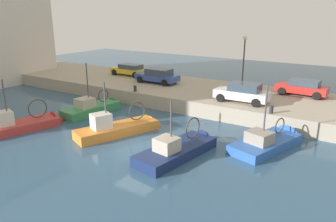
# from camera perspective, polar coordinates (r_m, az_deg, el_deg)

# --- Properties ---
(water_surface) EXTENTS (80.00, 80.00, 0.00)m
(water_surface) POSITION_cam_1_polar(r_m,az_deg,el_deg) (20.30, -5.10, -6.18)
(water_surface) COLOR #335675
(water_surface) RESTS_ON ground
(quay_wall) EXTENTS (9.00, 56.00, 1.20)m
(quay_wall) POSITION_cam_1_polar(r_m,az_deg,el_deg) (29.56, 8.51, 2.42)
(quay_wall) COLOR #ADA08C
(quay_wall) RESTS_ON ground
(fishing_boat_navy) EXTENTS (6.43, 2.90, 4.28)m
(fishing_boat_navy) POSITION_cam_1_polar(r_m,az_deg,el_deg) (19.16, 2.31, -7.28)
(fishing_boat_navy) COLOR navy
(fishing_boat_navy) RESTS_ON ground
(fishing_boat_orange) EXTENTS (6.60, 3.91, 4.48)m
(fishing_boat_orange) POSITION_cam_1_polar(r_m,az_deg,el_deg) (22.47, -8.23, -3.60)
(fishing_boat_orange) COLOR orange
(fishing_boat_orange) RESTS_ON ground
(fishing_boat_blue) EXTENTS (6.15, 3.58, 4.90)m
(fishing_boat_blue) POSITION_cam_1_polar(r_m,az_deg,el_deg) (21.16, 17.50, -5.67)
(fishing_boat_blue) COLOR #2D60B7
(fishing_boat_blue) RESTS_ON ground
(fishing_boat_red) EXTENTS (6.41, 3.47, 4.57)m
(fishing_boat_red) POSITION_cam_1_polar(r_m,az_deg,el_deg) (25.17, -24.06, -2.66)
(fishing_boat_red) COLOR #BC3833
(fishing_boat_red) RESTS_ON ground
(fishing_boat_green) EXTENTS (5.82, 2.47, 4.96)m
(fishing_boat_green) POSITION_cam_1_polar(r_m,az_deg,el_deg) (27.55, -12.76, 0.04)
(fishing_boat_green) COLOR #388951
(fishing_boat_green) RESTS_ON ground
(parked_car_blue) EXTENTS (2.06, 4.36, 1.43)m
(parked_car_blue) POSITION_cam_1_polar(r_m,az_deg,el_deg) (32.27, -1.83, 6.26)
(parked_car_blue) COLOR #334C9E
(parked_car_blue) RESTS_ON quay_wall
(parked_car_white) EXTENTS (1.97, 4.18, 1.51)m
(parked_car_white) POSITION_cam_1_polar(r_m,az_deg,el_deg) (25.95, 12.99, 3.21)
(parked_car_white) COLOR silver
(parked_car_white) RESTS_ON quay_wall
(parked_car_yellow) EXTENTS (1.96, 4.43, 1.26)m
(parked_car_yellow) POSITION_cam_1_polar(r_m,az_deg,el_deg) (36.33, -6.77, 7.27)
(parked_car_yellow) COLOR gold
(parked_car_yellow) RESTS_ON quay_wall
(parked_car_red) EXTENTS (2.03, 4.18, 1.36)m
(parked_car_red) POSITION_cam_1_polar(r_m,az_deg,el_deg) (29.54, 22.60, 3.87)
(parked_car_red) COLOR red
(parked_car_red) RESTS_ON quay_wall
(mooring_bollard_south) EXTENTS (0.28, 0.28, 0.55)m
(mooring_bollard_south) POSITION_cam_1_polar(r_m,az_deg,el_deg) (23.66, 17.75, 0.26)
(mooring_bollard_south) COLOR #2D2D33
(mooring_bollard_south) RESTS_ON quay_wall
(mooring_bollard_mid) EXTENTS (0.28, 0.28, 0.55)m
(mooring_bollard_mid) POSITION_cam_1_polar(r_m,az_deg,el_deg) (28.89, -5.81, 3.97)
(mooring_bollard_mid) COLOR #2D2D33
(mooring_bollard_mid) RESTS_ON quay_wall
(quay_streetlamp) EXTENTS (0.36, 0.36, 4.83)m
(quay_streetlamp) POSITION_cam_1_polar(r_m,az_deg,el_deg) (29.57, 13.27, 9.78)
(quay_streetlamp) COLOR #38383D
(quay_streetlamp) RESTS_ON quay_wall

